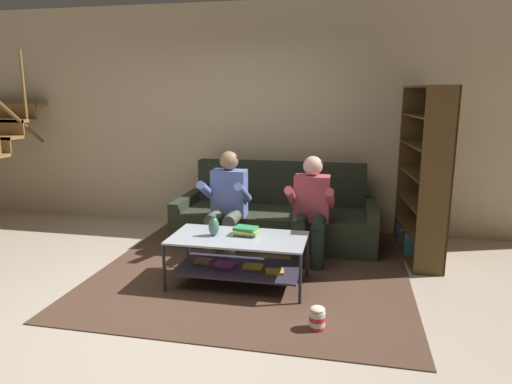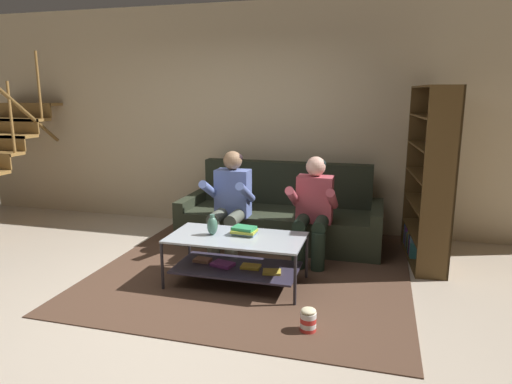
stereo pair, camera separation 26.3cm
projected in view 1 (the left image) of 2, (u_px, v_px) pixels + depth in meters
The scene contains 11 objects.
ground at pixel (179, 301), 3.97m from camera, with size 16.80×16.80×0.00m, color beige.
back_partition at pixel (244, 118), 6.01m from camera, with size 8.40×0.12×2.90m, color beige.
couch at pixel (276, 217), 5.53m from camera, with size 2.37×0.91×0.94m.
person_seated_left at pixel (227, 200), 5.03m from camera, with size 0.50×0.58×1.15m.
person_seated_right at pixel (311, 205), 4.84m from camera, with size 0.50×0.58×1.12m.
coffee_table at pixel (238, 253), 4.25m from camera, with size 1.26×0.64×0.47m.
area_rug at pixel (257, 264), 4.83m from camera, with size 3.06×3.30×0.01m.
vase at pixel (214, 226), 4.24m from camera, with size 0.10×0.10×0.20m.
book_stack at pixel (246, 231), 4.27m from camera, with size 0.23×0.18×0.08m.
bookshelf at pixel (424, 187), 4.94m from camera, with size 0.40×1.16×1.85m.
popcorn_tub at pixel (317, 318), 3.47m from camera, with size 0.12×0.12×0.19m.
Camera 1 is at (1.41, -3.46, 1.77)m, focal length 32.00 mm.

